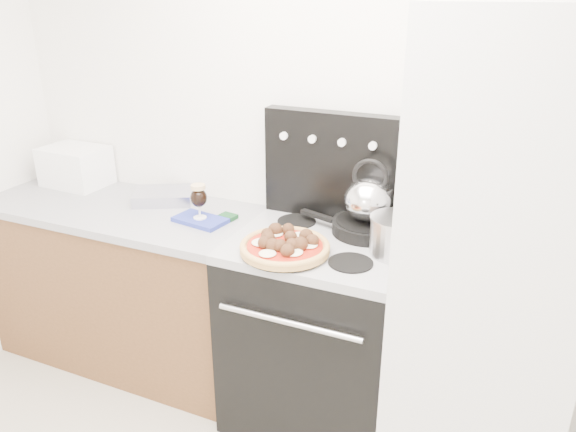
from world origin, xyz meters
The scene contains 16 objects.
room_shell centered at (0.00, 0.29, 1.25)m, with size 3.52×3.01×2.52m.
base_cabinet centered at (-1.02, 1.20, 0.43)m, with size 1.45×0.60×0.86m, color brown.
countertop centered at (-1.02, 1.20, 0.88)m, with size 1.48×0.63×0.04m, color #9D9DA4.
stove_body centered at (0.08, 1.18, 0.44)m, with size 0.76×0.65×0.88m, color black.
cooktop centered at (0.08, 1.18, 0.90)m, with size 0.76×0.65×0.04m, color #ADADB2.
backguard centered at (0.08, 1.45, 1.17)m, with size 0.76×0.08×0.50m, color black.
fridge centered at (0.78, 1.15, 0.95)m, with size 0.64×0.68×1.90m, color silver.
toaster_oven centered at (-1.45, 1.37, 1.01)m, with size 0.34×0.25×0.21m, color white.
foil_sheet centered at (-0.85, 1.34, 0.93)m, with size 0.29×0.21×0.06m, color silver.
oven_mitt centered at (-0.53, 1.18, 0.91)m, with size 0.25×0.14×0.02m, color #2A36A1.
beer_glass centered at (-0.53, 1.18, 1.01)m, with size 0.08×0.08×0.17m, color black, non-canonical shape.
pizza_pan centered at (-0.01, 1.00, 0.93)m, with size 0.35×0.35×0.01m, color black.
pizza centered at (-0.01, 1.00, 0.96)m, with size 0.37×0.37×0.05m, color gold, non-canonical shape.
skillet centered at (0.23, 1.34, 0.95)m, with size 0.31×0.31×0.06m, color black.
tea_kettle centered at (0.23, 1.34, 1.09)m, with size 0.22×0.22×0.24m, color silver, non-canonical shape.
stock_pot centered at (0.40, 1.18, 1.00)m, with size 0.21×0.21×0.15m, color silver.
Camera 1 is at (0.83, -0.89, 1.94)m, focal length 35.00 mm.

